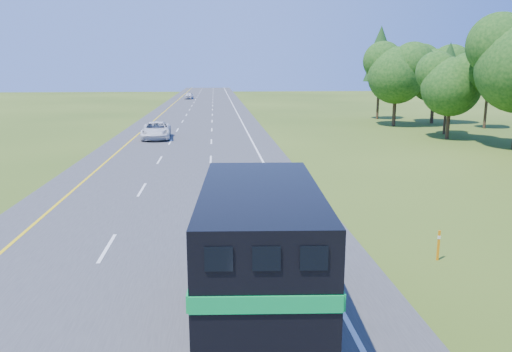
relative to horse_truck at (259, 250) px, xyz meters
name	(u,v)px	position (x,y,z in m)	size (l,w,h in m)	color
road	(192,138)	(-3.21, 36.06, -2.04)	(15.00, 260.00, 0.04)	#38383A
lane_markings	(192,137)	(-3.21, 36.06, -2.01)	(11.15, 260.00, 0.01)	yellow
horse_truck	(259,250)	(0.00, 0.00, 0.00)	(3.13, 8.66, 3.77)	black
white_suv	(156,130)	(-6.53, 35.47, -1.24)	(2.59, 5.61, 1.56)	silver
far_car	(189,96)	(-6.54, 98.66, -1.32)	(1.65, 4.11, 1.40)	silver
delineator	(438,244)	(6.50, 4.00, -1.48)	(0.09, 0.05, 1.07)	orange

